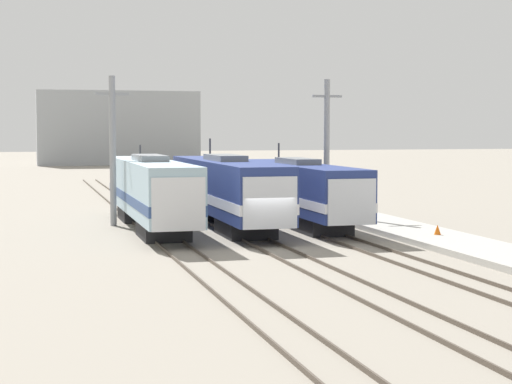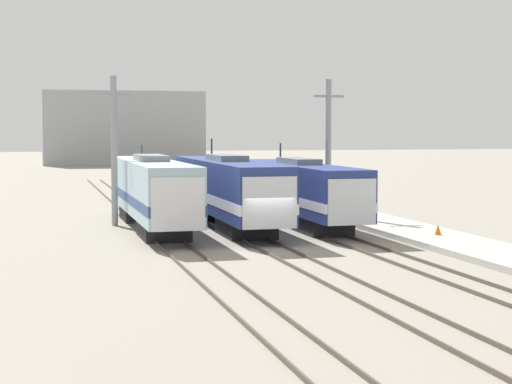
{
  "view_description": "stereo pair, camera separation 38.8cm",
  "coord_description": "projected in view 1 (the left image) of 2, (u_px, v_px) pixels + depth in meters",
  "views": [
    {
      "loc": [
        -11.6,
        -40.93,
        5.82
      ],
      "look_at": [
        -0.15,
        1.62,
        2.64
      ],
      "focal_mm": 60.0,
      "sensor_mm": 36.0,
      "label": 1
    },
    {
      "loc": [
        -11.23,
        -41.03,
        5.82
      ],
      "look_at": [
        -0.15,
        1.62,
        2.64
      ],
      "focal_mm": 60.0,
      "sensor_mm": 36.0,
      "label": 2
    }
  ],
  "objects": [
    {
      "name": "locomotive_center",
      "position": [
        227.0,
        190.0,
        51.25
      ],
      "size": [
        3.07,
        19.81,
        5.3
      ],
      "color": "black",
      "rests_on": "ground_plane"
    },
    {
      "name": "traffic_cone",
      "position": [
        437.0,
        230.0,
        45.2
      ],
      "size": [
        0.37,
        0.37,
        0.54
      ],
      "color": "orange",
      "rests_on": "platform"
    },
    {
      "name": "locomotive_far_left",
      "position": [
        151.0,
        191.0,
        50.3
      ],
      "size": [
        2.91,
        19.76,
        4.91
      ],
      "color": "#232326",
      "rests_on": "ground_plane"
    },
    {
      "name": "catenary_tower_left",
      "position": [
        113.0,
        149.0,
        51.99
      ],
      "size": [
        2.01,
        0.39,
        9.13
      ],
      "color": "gray",
      "rests_on": "ground_plane"
    },
    {
      "name": "locomotive_far_right",
      "position": [
        300.0,
        191.0,
        52.26
      ],
      "size": [
        2.89,
        18.38,
        4.99
      ],
      "color": "black",
      "rests_on": "ground_plane"
    },
    {
      "name": "rail_pair_far_left",
      "position": [
        178.0,
        248.0,
        41.66
      ],
      "size": [
        1.51,
        120.0,
        0.15
      ],
      "color": "#4C4238",
      "rests_on": "ground_plane"
    },
    {
      "name": "rail_pair_center",
      "position": [
        267.0,
        245.0,
        42.84
      ],
      "size": [
        1.51,
        120.0,
        0.15
      ],
      "color": "#4C4238",
      "rests_on": "ground_plane"
    },
    {
      "name": "depot_building",
      "position": [
        117.0,
        128.0,
        146.99
      ],
      "size": [
        27.08,
        10.33,
        12.46
      ],
      "color": "#9EA3A8",
      "rests_on": "ground_plane"
    },
    {
      "name": "ground_plane",
      "position": [
        267.0,
        247.0,
        42.85
      ],
      "size": [
        400.0,
        400.0,
        0.0
      ],
      "primitive_type": "plane",
      "color": "gray"
    },
    {
      "name": "platform",
      "position": [
        435.0,
        238.0,
        45.23
      ],
      "size": [
        4.0,
        120.0,
        0.31
      ],
      "color": "#A8A59E",
      "rests_on": "ground_plane"
    },
    {
      "name": "rail_pair_far_right",
      "position": [
        352.0,
        242.0,
        44.02
      ],
      "size": [
        1.51,
        120.0,
        0.15
      ],
      "color": "#4C4238",
      "rests_on": "ground_plane"
    },
    {
      "name": "catenary_tower_right",
      "position": [
        327.0,
        148.0,
        55.57
      ],
      "size": [
        2.01,
        0.39,
        9.13
      ],
      "color": "gray",
      "rests_on": "ground_plane"
    }
  ]
}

